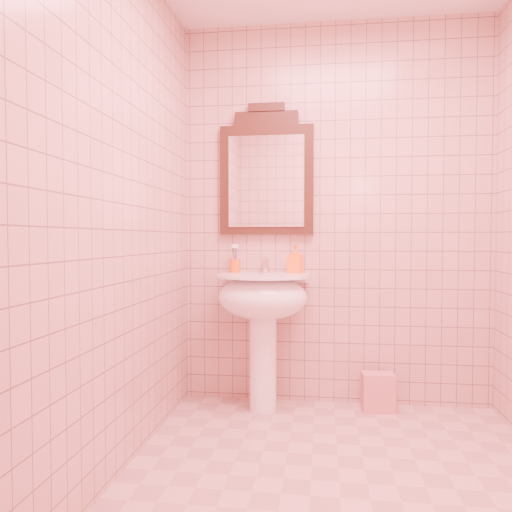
# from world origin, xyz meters

# --- Properties ---
(floor) EXTENTS (2.20, 2.20, 0.00)m
(floor) POSITION_xyz_m (0.00, 0.00, 0.00)
(floor) COLOR #C6A38F
(floor) RESTS_ON ground
(back_wall) EXTENTS (2.00, 0.02, 2.50)m
(back_wall) POSITION_xyz_m (0.00, 1.10, 1.25)
(back_wall) COLOR tan
(back_wall) RESTS_ON floor
(pedestal_sink) EXTENTS (0.58, 0.58, 0.86)m
(pedestal_sink) POSITION_xyz_m (-0.45, 0.87, 0.66)
(pedestal_sink) COLOR white
(pedestal_sink) RESTS_ON floor
(faucet) EXTENTS (0.04, 0.16, 0.11)m
(faucet) POSITION_xyz_m (-0.45, 1.01, 0.92)
(faucet) COLOR white
(faucet) RESTS_ON pedestal_sink
(mirror) EXTENTS (0.62, 0.06, 0.86)m
(mirror) POSITION_xyz_m (-0.45, 1.07, 1.51)
(mirror) COLOR black
(mirror) RESTS_ON back_wall
(toothbrush_cup) EXTENTS (0.07, 0.07, 0.16)m
(toothbrush_cup) POSITION_xyz_m (-0.65, 1.02, 0.91)
(toothbrush_cup) COLOR #D75512
(toothbrush_cup) RESTS_ON pedestal_sink
(soap_dispenser) EXTENTS (0.10, 0.10, 0.18)m
(soap_dispenser) POSITION_xyz_m (-0.25, 1.00, 0.95)
(soap_dispenser) COLOR orange
(soap_dispenser) RESTS_ON pedestal_sink
(towel) EXTENTS (0.21, 0.15, 0.24)m
(towel) POSITION_xyz_m (0.27, 0.97, 0.12)
(towel) COLOR #CF7983
(towel) RESTS_ON floor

